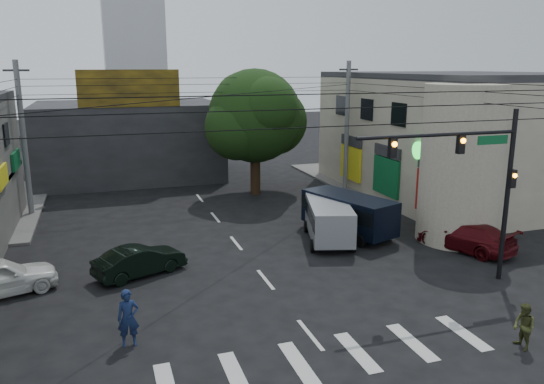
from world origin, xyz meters
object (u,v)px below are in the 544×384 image
maroon_sedan (465,236)px  silver_minivan (329,222)px  utility_pole_far_left (24,140)px  navy_van (349,215)px  dark_sedan (140,261)px  pedestrian_olive (524,327)px  utility_pole_far_right (347,127)px  traffic_gantry (476,170)px  traffic_officer (128,318)px  street_tree (255,116)px

maroon_sedan → silver_minivan: silver_minivan is taller
silver_minivan → utility_pole_far_left: bearing=72.4°
silver_minivan → navy_van: size_ratio=0.89×
dark_sedan → maroon_sedan: bearing=-119.1°
silver_minivan → navy_van: 1.64m
dark_sedan → navy_van: bearing=-101.1°
pedestrian_olive → maroon_sedan: bearing=157.2°
dark_sedan → maroon_sedan: (15.50, -1.66, 0.05)m
utility_pole_far_right → navy_van: size_ratio=1.60×
pedestrian_olive → navy_van: bearing=-175.4°
utility_pole_far_left → pedestrian_olive: (16.63, -21.95, -3.84)m
traffic_gantry → silver_minivan: size_ratio=1.41×
silver_minivan → pedestrian_olive: (1.50, -11.77, -0.25)m
utility_pole_far_left → utility_pole_far_right: 21.00m
maroon_sedan → traffic_officer: size_ratio=2.74×
street_tree → utility_pole_far_left: utility_pole_far_left is taller
street_tree → traffic_officer: street_tree is taller
utility_pole_far_left → maroon_sedan: 25.24m
maroon_sedan → pedestrian_olive: pedestrian_olive is taller
maroon_sedan → street_tree: bearing=-87.7°
street_tree → maroon_sedan: size_ratio=1.66×
traffic_gantry → pedestrian_olive: bearing=-109.0°
utility_pole_far_left → dark_sedan: size_ratio=2.20×
street_tree → dark_sedan: street_tree is taller
utility_pole_far_right → dark_sedan: 19.87m
traffic_gantry → dark_sedan: size_ratio=1.72×
utility_pole_far_left → utility_pole_far_right: same height
dark_sedan → pedestrian_olive: 15.06m
street_tree → navy_van: (2.10, -10.45, -4.40)m
maroon_sedan → pedestrian_olive: 9.56m
street_tree → silver_minivan: (0.63, -11.18, -4.45)m
street_tree → dark_sedan: size_ratio=2.08×
utility_pole_far_left → dark_sedan: (5.50, -11.79, -3.95)m
utility_pole_far_right → pedestrian_olive: 22.70m
traffic_gantry → dark_sedan: bearing=157.9°
traffic_gantry → traffic_officer: 14.21m
silver_minivan → street_tree: bearing=19.5°
dark_sedan → silver_minivan: bearing=-103.5°
utility_pole_far_left → silver_minivan: bearing=-33.9°
traffic_gantry → maroon_sedan: (2.68, 3.56, -4.13)m
utility_pole_far_left → silver_minivan: 18.58m
dark_sedan → navy_van: 11.35m
pedestrian_olive → traffic_gantry: bearing=165.5°
utility_pole_far_right → navy_van: utility_pole_far_right is taller
navy_van → utility_pole_far_right: bearing=-44.3°
street_tree → pedestrian_olive: 23.52m
navy_van → traffic_officer: (-11.93, -8.32, -0.12)m
traffic_gantry → traffic_officer: bearing=-176.8°
traffic_gantry → navy_van: (-1.72, 7.55, -3.76)m
utility_pole_far_right → dark_sedan: bearing=-142.7°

